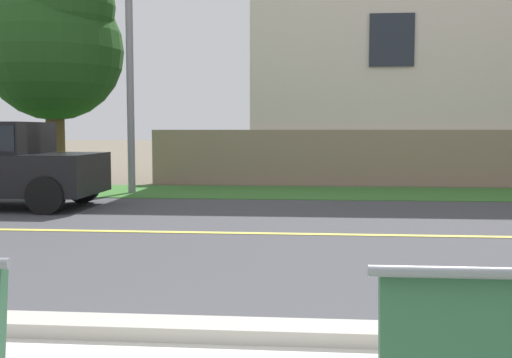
% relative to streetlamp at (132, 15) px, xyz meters
% --- Properties ---
extents(ground_plane, '(140.00, 140.00, 0.00)m').
position_rel_streetlamp_xyz_m(ground_plane, '(3.53, -3.74, -3.91)').
color(ground_plane, '#665B4C').
extents(curb_edge, '(44.00, 0.30, 0.11)m').
position_rel_streetlamp_xyz_m(curb_edge, '(3.53, -9.39, -3.86)').
color(curb_edge, '#ADA89E').
rests_on(curb_edge, ground_plane).
extents(street_asphalt, '(52.00, 8.00, 0.01)m').
position_rel_streetlamp_xyz_m(street_asphalt, '(3.53, -5.24, -3.91)').
color(street_asphalt, '#424247').
rests_on(street_asphalt, ground_plane).
extents(road_centre_line, '(48.00, 0.14, 0.01)m').
position_rel_streetlamp_xyz_m(road_centre_line, '(3.53, -5.24, -3.90)').
color(road_centre_line, '#E0CC4C').
rests_on(road_centre_line, ground_plane).
extents(far_verge_grass, '(48.00, 2.80, 0.02)m').
position_rel_streetlamp_xyz_m(far_verge_grass, '(3.53, 0.19, -3.90)').
color(far_verge_grass, '#38702D').
rests_on(far_verge_grass, ground_plane).
extents(streetlamp, '(0.24, 2.10, 6.82)m').
position_rel_streetlamp_xyz_m(streetlamp, '(0.00, 0.00, 0.00)').
color(streetlamp, gray).
rests_on(streetlamp, ground_plane).
extents(shade_tree_far_left, '(3.24, 3.24, 5.34)m').
position_rel_streetlamp_xyz_m(shade_tree_far_left, '(-1.96, 0.55, -0.44)').
color(shade_tree_far_left, brown).
rests_on(shade_tree_far_left, ground_plane).
extents(garden_wall, '(13.00, 0.36, 1.40)m').
position_rel_streetlamp_xyz_m(garden_wall, '(6.38, 2.21, -3.21)').
color(garden_wall, gray).
rests_on(garden_wall, ground_plane).
extents(house_across_street, '(13.86, 6.91, 7.17)m').
position_rel_streetlamp_xyz_m(house_across_street, '(8.81, 5.41, -0.28)').
color(house_across_street, beige).
rests_on(house_across_street, ground_plane).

